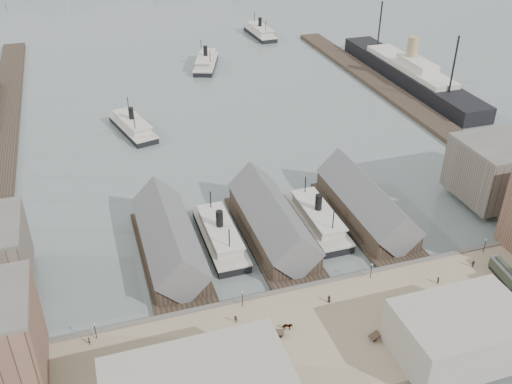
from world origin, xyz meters
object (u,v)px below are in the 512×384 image
object	(u,v)px
tram	(505,273)
horse_cart_left	(159,352)
ferry_docked_west	(220,235)
horse_cart_right	(384,337)
horse_cart_center	(285,328)
ocean_steamer	(409,73)

from	to	relation	value
tram	horse_cart_left	bearing A→B (deg)	-175.25
ferry_docked_west	horse_cart_right	world-z (taller)	ferry_docked_west
tram	horse_cart_right	distance (m)	35.45
horse_cart_left	horse_cart_center	xyz separation A→B (m)	(24.81, -1.58, 0.01)
ocean_steamer	horse_cart_center	distance (m)	158.40
ferry_docked_west	horse_cart_right	xyz separation A→B (m)	(21.57, -43.64, 0.45)
horse_cart_right	horse_cart_center	bearing A→B (deg)	43.63
horse_cart_left	tram	bearing A→B (deg)	-91.76
horse_cart_left	horse_cart_center	world-z (taller)	horse_cart_center
tram	horse_cart_right	bearing A→B (deg)	-160.89
horse_cart_center	ferry_docked_west	bearing A→B (deg)	27.14
horse_cart_center	horse_cart_right	size ratio (longest dim) A/B	1.06
ocean_steamer	tram	world-z (taller)	ocean_steamer
ferry_docked_west	tram	bearing A→B (deg)	-32.37
tram	horse_cart_center	world-z (taller)	tram
horse_cart_left	horse_cart_center	bearing A→B (deg)	-94.28
ferry_docked_west	ocean_steamer	distance (m)	135.93
ferry_docked_west	tram	world-z (taller)	ferry_docked_west
ferry_docked_west	horse_cart_right	bearing A→B (deg)	-63.70
ferry_docked_west	tram	xyz separation A→B (m)	(56.07, -35.54, 1.40)
ferry_docked_west	horse_cart_right	size ratio (longest dim) A/B	5.82
tram	ferry_docked_west	bearing A→B (deg)	153.53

